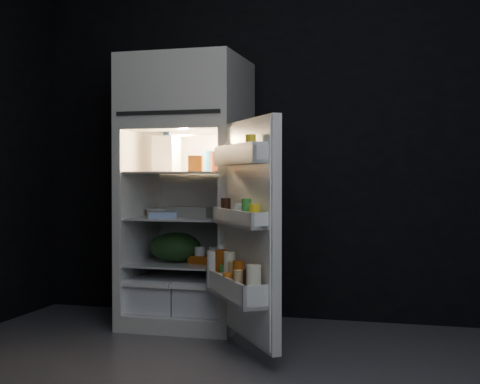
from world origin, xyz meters
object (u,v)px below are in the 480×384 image
(milk_jug, at_px, (167,154))
(fridge_door, at_px, (246,233))
(egg_carton, at_px, (190,212))
(yogurt_tray, at_px, (208,260))
(refrigerator, at_px, (188,182))

(milk_jug, bearing_deg, fridge_door, -38.34)
(fridge_door, relative_size, egg_carton, 4.13)
(fridge_door, distance_m, milk_jug, 1.08)
(milk_jug, xyz_separation_m, yogurt_tray, (0.32, -0.06, -0.69))
(refrigerator, height_order, fridge_door, refrigerator)
(refrigerator, distance_m, egg_carton, 0.22)
(egg_carton, bearing_deg, fridge_door, -39.12)
(fridge_door, height_order, milk_jug, fridge_door)
(refrigerator, bearing_deg, milk_jug, -165.03)
(milk_jug, height_order, egg_carton, milk_jug)
(refrigerator, bearing_deg, yogurt_tray, -30.06)
(egg_carton, bearing_deg, milk_jug, 171.39)
(refrigerator, relative_size, milk_jug, 7.42)
(milk_jug, xyz_separation_m, egg_carton, (0.18, -0.06, -0.38))
(yogurt_tray, bearing_deg, milk_jug, -175.34)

